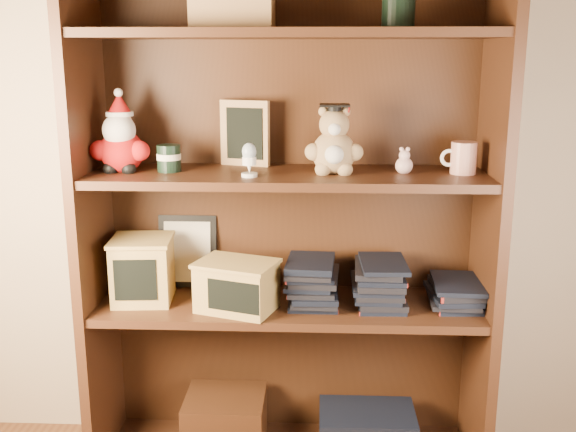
# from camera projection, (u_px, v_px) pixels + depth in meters

# --- Properties ---
(bookcase) EXTENTS (1.20, 0.35, 1.60)m
(bookcase) POSITION_uv_depth(u_px,v_px,m) (288.00, 225.00, 2.03)
(bookcase) COLOR #3D2011
(bookcase) RESTS_ON ground
(shelf_lower) EXTENTS (1.14, 0.33, 0.02)m
(shelf_lower) POSITION_uv_depth(u_px,v_px,m) (288.00, 306.00, 2.04)
(shelf_lower) COLOR #3D2011
(shelf_lower) RESTS_ON ground
(shelf_upper) EXTENTS (1.14, 0.33, 0.02)m
(shelf_upper) POSITION_uv_depth(u_px,v_px,m) (288.00, 177.00, 1.95)
(shelf_upper) COLOR #3D2011
(shelf_upper) RESTS_ON ground
(santa_plush) EXTENTS (0.17, 0.13, 0.25)m
(santa_plush) POSITION_uv_depth(u_px,v_px,m) (121.00, 141.00, 1.94)
(santa_plush) COLOR #A50F0F
(santa_plush) RESTS_ON shelf_upper
(teachers_tin) EXTENTS (0.07, 0.07, 0.08)m
(teachers_tin) POSITION_uv_depth(u_px,v_px,m) (169.00, 158.00, 1.95)
(teachers_tin) COLOR black
(teachers_tin) RESTS_ON shelf_upper
(chalkboard_plaque) EXTENTS (0.15, 0.11, 0.20)m
(chalkboard_plaque) POSITION_uv_depth(u_px,v_px,m) (245.00, 134.00, 2.04)
(chalkboard_plaque) COLOR #9E7547
(chalkboard_plaque) RESTS_ON shelf_upper
(egg_cup) EXTENTS (0.05, 0.05, 0.10)m
(egg_cup) POSITION_uv_depth(u_px,v_px,m) (249.00, 159.00, 1.86)
(egg_cup) COLOR white
(egg_cup) RESTS_ON shelf_upper
(grad_teddy_bear) EXTENTS (0.17, 0.14, 0.20)m
(grad_teddy_bear) POSITION_uv_depth(u_px,v_px,m) (334.00, 147.00, 1.91)
(grad_teddy_bear) COLOR tan
(grad_teddy_bear) RESTS_ON shelf_upper
(pink_figurine) EXTENTS (0.05, 0.05, 0.08)m
(pink_figurine) POSITION_uv_depth(u_px,v_px,m) (404.00, 163.00, 1.92)
(pink_figurine) COLOR beige
(pink_figurine) RESTS_ON shelf_upper
(teacher_mug) EXTENTS (0.10, 0.07, 0.09)m
(teacher_mug) POSITION_uv_depth(u_px,v_px,m) (463.00, 158.00, 1.91)
(teacher_mug) COLOR silver
(teacher_mug) RESTS_ON shelf_upper
(certificate_frame) EXTENTS (0.19, 0.05, 0.23)m
(certificate_frame) POSITION_uv_depth(u_px,v_px,m) (188.00, 251.00, 2.16)
(certificate_frame) COLOR black
(certificate_frame) RESTS_ON shelf_lower
(treats_box) EXTENTS (0.19, 0.19, 0.20)m
(treats_box) POSITION_uv_depth(u_px,v_px,m) (143.00, 269.00, 2.03)
(treats_box) COLOR tan
(treats_box) RESTS_ON shelf_lower
(pencils_box) EXTENTS (0.26, 0.22, 0.15)m
(pencils_box) POSITION_uv_depth(u_px,v_px,m) (237.00, 285.00, 1.96)
(pencils_box) COLOR tan
(pencils_box) RESTS_ON shelf_lower
(book_stack_left) EXTENTS (0.14, 0.20, 0.14)m
(book_stack_left) POSITION_uv_depth(u_px,v_px,m) (313.00, 280.00, 2.02)
(book_stack_left) COLOR black
(book_stack_left) RESTS_ON shelf_lower
(book_stack_mid) EXTENTS (0.14, 0.20, 0.14)m
(book_stack_mid) POSITION_uv_depth(u_px,v_px,m) (379.00, 281.00, 2.01)
(book_stack_mid) COLOR black
(book_stack_mid) RESTS_ON shelf_lower
(book_stack_right) EXTENTS (0.14, 0.20, 0.08)m
(book_stack_right) POSITION_uv_depth(u_px,v_px,m) (455.00, 293.00, 2.01)
(book_stack_right) COLOR black
(book_stack_right) RESTS_ON shelf_lower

